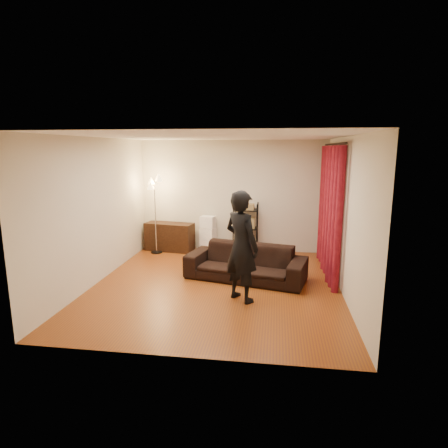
# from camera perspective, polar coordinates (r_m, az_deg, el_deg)

# --- Properties ---
(floor) EXTENTS (5.00, 5.00, 0.00)m
(floor) POSITION_cam_1_polar(r_m,az_deg,el_deg) (7.07, -1.16, -9.23)
(floor) COLOR brown
(floor) RESTS_ON ground
(ceiling) EXTENTS (5.00, 5.00, 0.00)m
(ceiling) POSITION_cam_1_polar(r_m,az_deg,el_deg) (6.62, -1.25, 13.20)
(ceiling) COLOR white
(ceiling) RESTS_ON ground
(wall_back) EXTENTS (5.00, 0.00, 5.00)m
(wall_back) POSITION_cam_1_polar(r_m,az_deg,el_deg) (9.16, 1.31, 4.25)
(wall_back) COLOR beige
(wall_back) RESTS_ON ground
(wall_front) EXTENTS (5.00, 0.00, 5.00)m
(wall_front) POSITION_cam_1_polar(r_m,az_deg,el_deg) (4.32, -6.53, -4.00)
(wall_front) COLOR beige
(wall_front) RESTS_ON ground
(wall_left) EXTENTS (0.00, 5.00, 5.00)m
(wall_left) POSITION_cam_1_polar(r_m,az_deg,el_deg) (7.41, -18.65, 1.94)
(wall_left) COLOR beige
(wall_left) RESTS_ON ground
(wall_right) EXTENTS (0.00, 5.00, 5.00)m
(wall_right) POSITION_cam_1_polar(r_m,az_deg,el_deg) (6.74, 18.05, 1.08)
(wall_right) COLOR beige
(wall_right) RESTS_ON ground
(curtain_rod) EXTENTS (0.04, 2.65, 0.04)m
(curtain_rod) POSITION_cam_1_polar(r_m,az_deg,el_deg) (7.73, 16.45, 11.61)
(curtain_rod) COLOR black
(curtain_rod) RESTS_ON wall_right
(curtain) EXTENTS (0.22, 2.65, 2.55)m
(curtain) POSITION_cam_1_polar(r_m,az_deg,el_deg) (7.83, 15.77, 2.03)
(curtain) COLOR maroon
(curtain) RESTS_ON ground
(sofa) EXTENTS (2.42, 1.38, 0.66)m
(sofa) POSITION_cam_1_polar(r_m,az_deg,el_deg) (7.27, 3.32, -5.89)
(sofa) COLOR black
(sofa) RESTS_ON ground
(person) EXTENTS (0.80, 0.77, 1.85)m
(person) POSITION_cam_1_polar(r_m,az_deg,el_deg) (6.13, 2.68, -3.43)
(person) COLOR black
(person) RESTS_ON ground
(media_cabinet) EXTENTS (1.24, 0.63, 0.69)m
(media_cabinet) POSITION_cam_1_polar(r_m,az_deg,el_deg) (9.38, -8.28, -1.93)
(media_cabinet) COLOR black
(media_cabinet) RESTS_ON ground
(storage_boxes) EXTENTS (0.41, 0.36, 0.88)m
(storage_boxes) POSITION_cam_1_polar(r_m,az_deg,el_deg) (9.20, -2.42, -1.49)
(storage_boxes) COLOR white
(storage_boxes) RESTS_ON ground
(wire_shelf) EXTENTS (0.64, 0.52, 1.22)m
(wire_shelf) POSITION_cam_1_polar(r_m,az_deg,el_deg) (9.03, 3.31, -0.63)
(wire_shelf) COLOR black
(wire_shelf) RESTS_ON ground
(floor_lamp) EXTENTS (0.40, 0.40, 1.84)m
(floor_lamp) POSITION_cam_1_polar(r_m,az_deg,el_deg) (9.10, -10.42, 1.26)
(floor_lamp) COLOR silver
(floor_lamp) RESTS_ON ground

